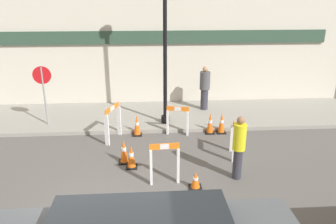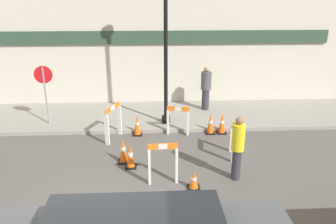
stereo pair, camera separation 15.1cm
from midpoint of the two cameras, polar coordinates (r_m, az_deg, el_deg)
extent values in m
plane|color=#565451|center=(7.17, -10.31, -18.35)|extent=(60.00, 60.00, 0.00)
cube|color=gray|center=(12.41, -7.05, -0.73)|extent=(18.00, 3.02, 0.13)
cube|color=beige|center=(13.32, -7.09, 12.61)|extent=(18.00, 0.12, 5.50)
cube|color=#2D4738|center=(13.20, -7.13, 12.76)|extent=(16.20, 0.10, 0.50)
cylinder|color=black|center=(11.53, 0.00, -1.23)|extent=(0.29, 0.29, 0.24)
cylinder|color=black|center=(10.89, 0.00, 10.89)|extent=(0.13, 0.13, 5.14)
cylinder|color=gray|center=(11.87, -20.15, 2.66)|extent=(0.06, 0.06, 2.01)
cylinder|color=red|center=(11.69, -20.57, 6.10)|extent=(0.60, 0.07, 0.60)
cube|color=white|center=(10.71, 3.89, -2.02)|extent=(0.09, 0.14, 0.83)
cube|color=white|center=(10.79, 0.38, -1.81)|extent=(0.09, 0.14, 0.83)
cube|color=orange|center=(10.57, 2.17, 0.55)|extent=(0.71, 0.18, 0.15)
cube|color=white|center=(10.57, 2.17, 0.55)|extent=(0.22, 0.08, 0.14)
cube|color=white|center=(10.85, -8.09, -1.44)|extent=(0.14, 0.10, 0.99)
cube|color=white|center=(10.16, -10.19, -3.07)|extent=(0.14, 0.10, 0.99)
cube|color=orange|center=(10.30, -9.27, 0.71)|extent=(0.35, 0.85, 0.15)
cube|color=white|center=(10.30, -9.27, 0.71)|extent=(0.13, 0.26, 0.14)
cube|color=white|center=(8.03, -2.72, -9.55)|extent=(0.07, 0.14, 0.92)
cube|color=white|center=(8.09, 2.02, -9.30)|extent=(0.07, 0.14, 0.92)
cube|color=orange|center=(7.80, -0.34, -6.01)|extent=(0.72, 0.07, 0.15)
cube|color=white|center=(7.80, -0.34, -6.01)|extent=(0.22, 0.04, 0.14)
cube|color=white|center=(9.20, 11.95, -6.32)|extent=(0.14, 0.08, 0.81)
cube|color=white|center=(9.79, 11.56, -4.62)|extent=(0.14, 0.08, 0.81)
cube|color=orange|center=(9.30, 11.95, -2.76)|extent=(0.13, 0.72, 0.15)
cube|color=white|center=(9.30, 11.95, -2.76)|extent=(0.06, 0.22, 0.14)
cube|color=black|center=(11.16, 9.68, -3.54)|extent=(0.30, 0.30, 0.04)
cone|color=orange|center=(11.03, 9.78, -1.85)|extent=(0.22, 0.22, 0.67)
cylinder|color=white|center=(11.02, 9.79, -1.69)|extent=(0.13, 0.13, 0.09)
cube|color=black|center=(9.26, -7.24, -8.54)|extent=(0.30, 0.30, 0.04)
cone|color=orange|center=(9.10, -7.33, -6.56)|extent=(0.22, 0.22, 0.67)
cylinder|color=white|center=(9.08, -7.34, -6.37)|extent=(0.13, 0.13, 0.09)
cube|color=black|center=(11.09, 7.73, -3.60)|extent=(0.30, 0.30, 0.04)
cone|color=orange|center=(10.95, 7.82, -1.86)|extent=(0.22, 0.22, 0.68)
cylinder|color=white|center=(10.94, 7.83, -1.70)|extent=(0.13, 0.13, 0.10)
cube|color=black|center=(10.91, -4.93, -3.87)|extent=(0.30, 0.30, 0.04)
cone|color=orange|center=(10.78, -4.98, -2.16)|extent=(0.23, 0.22, 0.66)
cylinder|color=white|center=(10.76, -4.99, -1.99)|extent=(0.13, 0.13, 0.09)
cube|color=black|center=(8.09, 5.03, -13.00)|extent=(0.30, 0.30, 0.04)
cone|color=orange|center=(7.97, 5.08, -11.64)|extent=(0.23, 0.23, 0.41)
cylinder|color=white|center=(7.96, 5.08, -11.51)|extent=(0.13, 0.13, 0.06)
cube|color=black|center=(8.99, -6.00, -9.40)|extent=(0.30, 0.30, 0.04)
cone|color=orange|center=(8.83, -6.08, -7.49)|extent=(0.23, 0.22, 0.64)
cylinder|color=white|center=(8.82, -6.09, -7.30)|extent=(0.13, 0.13, 0.09)
cylinder|color=#33333D|center=(8.45, 12.30, -8.89)|extent=(0.32, 0.32, 0.80)
cylinder|color=yellow|center=(8.13, 12.68, -4.35)|extent=(0.44, 0.44, 0.67)
sphere|color=#8E6647|center=(7.96, 12.91, -1.52)|extent=(0.27, 0.27, 0.19)
cylinder|color=#33333D|center=(12.84, 6.87, 2.21)|extent=(0.33, 0.33, 0.81)
cylinder|color=#4C4C51|center=(12.64, 7.01, 5.43)|extent=(0.46, 0.46, 0.68)
sphere|color=tan|center=(12.53, 7.10, 7.40)|extent=(0.25, 0.25, 0.21)
camera|label=1|loc=(0.08, -89.57, 0.16)|focal=35.00mm
camera|label=2|loc=(0.08, 90.43, -0.16)|focal=35.00mm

